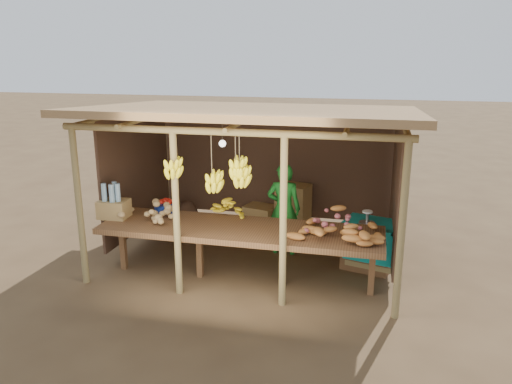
# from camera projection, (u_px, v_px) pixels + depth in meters

# --- Properties ---
(ground) EXTENTS (60.00, 60.00, 0.00)m
(ground) POSITION_uv_depth(u_px,v_px,m) (256.00, 255.00, 7.97)
(ground) COLOR brown
(ground) RESTS_ON ground
(stall_structure) EXTENTS (4.70, 3.50, 2.43)m
(stall_structure) POSITION_uv_depth(u_px,v_px,m) (255.00, 135.00, 7.51)
(stall_structure) COLOR olive
(stall_structure) RESTS_ON ground
(counter) EXTENTS (3.90, 1.05, 0.80)m
(counter) POSITION_uv_depth(u_px,v_px,m) (240.00, 232.00, 6.88)
(counter) COLOR brown
(counter) RESTS_ON ground
(potato_heap) EXTENTS (1.02, 0.67, 0.37)m
(potato_heap) POSITION_uv_depth(u_px,v_px,m) (146.00, 206.00, 7.20)
(potato_heap) COLOR tan
(potato_heap) RESTS_ON counter
(sweet_potato_heap) EXTENTS (1.24, 0.98, 0.36)m
(sweet_potato_heap) POSITION_uv_depth(u_px,v_px,m) (339.00, 223.00, 6.47)
(sweet_potato_heap) COLOR #B46D2E
(sweet_potato_heap) RESTS_ON counter
(onion_heap) EXTENTS (0.90, 0.63, 0.36)m
(onion_heap) POSITION_uv_depth(u_px,v_px,m) (335.00, 220.00, 6.60)
(onion_heap) COLOR #B0555B
(onion_heap) RESTS_ON counter
(banana_pile) EXTENTS (0.60, 0.47, 0.34)m
(banana_pile) POSITION_uv_depth(u_px,v_px,m) (227.00, 205.00, 7.31)
(banana_pile) COLOR yellow
(banana_pile) RESTS_ON counter
(tomato_basin) EXTENTS (0.37, 0.37, 0.19)m
(tomato_basin) POSITION_uv_depth(u_px,v_px,m) (167.00, 206.00, 7.54)
(tomato_basin) COLOR navy
(tomato_basin) RESTS_ON counter
(bottle_box) EXTENTS (0.43, 0.35, 0.52)m
(bottle_box) POSITION_uv_depth(u_px,v_px,m) (114.00, 204.00, 7.23)
(bottle_box) COLOR #A07D47
(bottle_box) RESTS_ON counter
(vendor) EXTENTS (0.55, 0.38, 1.47)m
(vendor) POSITION_uv_depth(u_px,v_px,m) (284.00, 209.00, 7.88)
(vendor) COLOR #1A7824
(vendor) RESTS_ON ground
(tarp_crate) EXTENTS (0.92, 0.85, 0.92)m
(tarp_crate) POSITION_uv_depth(u_px,v_px,m) (369.00, 243.00, 7.44)
(tarp_crate) COLOR brown
(tarp_crate) RESTS_ON ground
(carton_stack) EXTENTS (1.24, 0.58, 0.87)m
(carton_stack) POSITION_uv_depth(u_px,v_px,m) (282.00, 211.00, 8.94)
(carton_stack) COLOR #A07D47
(carton_stack) RESTS_ON ground
(burlap_sacks) EXTENTS (0.84, 0.44, 0.59)m
(burlap_sacks) POSITION_uv_depth(u_px,v_px,m) (177.00, 213.00, 9.23)
(burlap_sacks) COLOR #4B3222
(burlap_sacks) RESTS_ON ground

